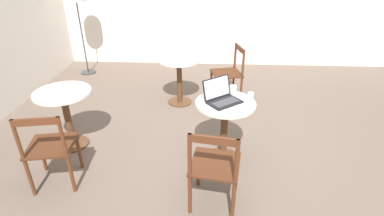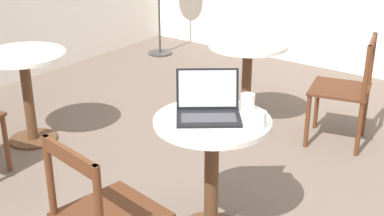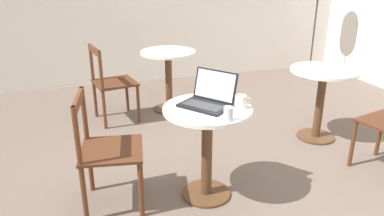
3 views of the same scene
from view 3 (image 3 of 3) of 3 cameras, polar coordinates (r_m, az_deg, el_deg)
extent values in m
plane|color=#66564C|center=(3.02, 4.68, -13.14)|extent=(16.00, 16.00, 0.00)
cylinder|color=#51331E|center=(3.02, 2.17, -12.85)|extent=(0.38, 0.38, 0.02)
cylinder|color=#51331E|center=(2.83, 2.27, -6.94)|extent=(0.08, 0.08, 0.68)
cylinder|color=silver|center=(2.68, 2.38, -0.21)|extent=(0.65, 0.65, 0.03)
cylinder|color=#51331E|center=(4.12, 18.29, -4.13)|extent=(0.38, 0.38, 0.02)
cylinder|color=#51331E|center=(3.98, 18.87, 0.45)|extent=(0.08, 0.08, 0.68)
cylinder|color=silver|center=(3.88, 19.49, 5.39)|extent=(0.65, 0.65, 0.03)
cylinder|color=#51331E|center=(4.65, -3.47, -0.08)|extent=(0.38, 0.38, 0.02)
cylinder|color=#51331E|center=(4.54, -3.57, 4.07)|extent=(0.08, 0.08, 0.68)
cylinder|color=silver|center=(4.44, -3.67, 8.47)|extent=(0.65, 0.65, 0.03)
cylinder|color=#562D19|center=(3.03, -7.90, -8.22)|extent=(0.04, 0.04, 0.43)
cylinder|color=#562D19|center=(2.70, -7.78, -12.24)|extent=(0.04, 0.04, 0.43)
cylinder|color=#562D19|center=(3.06, -15.25, -8.52)|extent=(0.04, 0.04, 0.43)
cylinder|color=#562D19|center=(2.74, -16.12, -12.52)|extent=(0.04, 0.04, 0.43)
cube|color=#492715|center=(2.77, -12.12, -6.26)|extent=(0.50, 0.50, 0.02)
cylinder|color=#562D19|center=(2.88, -16.09, -0.82)|extent=(0.04, 0.04, 0.41)
cylinder|color=#562D19|center=(2.52, -17.14, -4.10)|extent=(0.04, 0.04, 0.41)
cube|color=#562D19|center=(2.64, -16.96, 1.05)|extent=(0.09, 0.41, 0.07)
cylinder|color=#562D19|center=(3.59, 23.28, -5.02)|extent=(0.04, 0.04, 0.43)
cylinder|color=#562D19|center=(3.89, 26.70, -3.56)|extent=(0.04, 0.04, 0.43)
cylinder|color=#562D19|center=(4.59, -9.87, 2.10)|extent=(0.04, 0.04, 0.43)
cylinder|color=#562D19|center=(4.25, -8.18, 0.60)|extent=(0.04, 0.04, 0.43)
cylinder|color=#562D19|center=(4.50, -14.54, 1.31)|extent=(0.04, 0.04, 0.43)
cylinder|color=#562D19|center=(4.14, -13.21, -0.30)|extent=(0.04, 0.04, 0.43)
cube|color=#492715|center=(4.29, -11.67, 3.81)|extent=(0.51, 0.51, 0.02)
cylinder|color=#562D19|center=(4.37, -15.08, 6.77)|extent=(0.04, 0.04, 0.41)
cylinder|color=#562D19|center=(4.01, -13.74, 5.60)|extent=(0.04, 0.04, 0.41)
cube|color=#562D19|center=(4.15, -14.65, 8.48)|extent=(0.10, 0.41, 0.07)
cylinder|color=#333333|center=(6.28, 17.36, 4.66)|extent=(0.29, 0.29, 0.02)
cylinder|color=#333333|center=(6.13, 18.06, 10.77)|extent=(0.02, 0.02, 1.36)
cube|color=black|center=(2.68, 1.91, 0.32)|extent=(0.39, 0.41, 0.02)
cube|color=#38383D|center=(2.66, 1.68, 0.40)|extent=(0.28, 0.31, 0.00)
cube|color=black|center=(2.75, 3.55, 3.48)|extent=(0.26, 0.31, 0.22)
cube|color=silver|center=(2.75, 3.50, 3.48)|extent=(0.24, 0.28, 0.20)
ellipsoid|color=black|center=(2.87, 5.18, 1.84)|extent=(0.06, 0.10, 0.03)
cylinder|color=silver|center=(2.66, 7.44, 0.91)|extent=(0.08, 0.08, 0.10)
torus|color=silver|center=(2.68, 8.45, 1.12)|extent=(0.06, 0.01, 0.06)
cylinder|color=silver|center=(2.45, 5.57, -0.89)|extent=(0.06, 0.06, 0.10)
camera|label=1|loc=(3.28, -60.15, 19.55)|focal=28.00mm
camera|label=2|loc=(1.61, -78.36, 12.14)|focal=50.00mm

